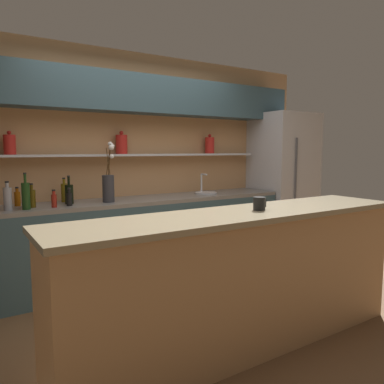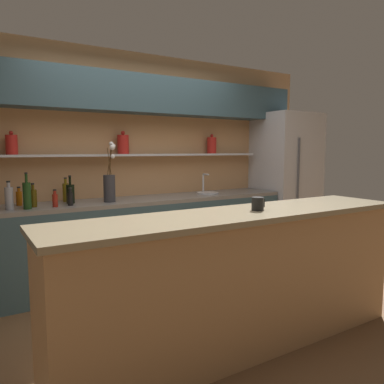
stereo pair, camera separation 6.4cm
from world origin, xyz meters
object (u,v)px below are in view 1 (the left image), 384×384
at_px(bottle_wine_4, 26,195).
at_px(bottle_spirit_5, 8,198).
at_px(bottle_oil_8, 64,192).
at_px(refrigerator, 283,184).
at_px(bottle_sauce_11, 54,200).
at_px(sink_fixture, 206,192).
at_px(bottle_oil_7, 32,198).
at_px(flower_vase, 109,184).
at_px(bottle_sauce_2, 17,198).
at_px(coffee_mug, 259,204).
at_px(bottle_sauce_0, 69,198).
at_px(bottle_wine_6, 69,194).

xyz_separation_m(bottle_wine_4, bottle_spirit_5, (-0.15, 0.03, -0.02)).
bearing_deg(bottle_oil_8, refrigerator, -4.22).
xyz_separation_m(bottle_spirit_5, bottle_sauce_11, (0.39, -0.04, -0.04)).
relative_size(sink_fixture, bottle_oil_7, 1.17).
bearing_deg(flower_vase, bottle_oil_8, 146.65).
xyz_separation_m(flower_vase, bottle_oil_8, (-0.39, 0.26, -0.09)).
bearing_deg(bottle_sauce_2, bottle_oil_8, 6.37).
bearing_deg(coffee_mug, sink_fixture, 67.46).
relative_size(bottle_spirit_5, bottle_oil_7, 1.15).
bearing_deg(bottle_sauce_11, bottle_oil_8, 61.77).
bearing_deg(bottle_oil_8, flower_vase, -33.35).
distance_m(sink_fixture, bottle_oil_8, 1.70).
height_order(bottle_oil_7, bottle_oil_8, bottle_oil_8).
relative_size(bottle_sauce_0, coffee_mug, 1.60).
xyz_separation_m(bottle_oil_8, bottle_sauce_11, (-0.18, -0.33, -0.03)).
relative_size(flower_vase, bottle_oil_8, 2.46).
relative_size(refrigerator, bottle_sauce_2, 10.47).
height_order(sink_fixture, coffee_mug, sink_fixture).
bearing_deg(bottle_sauce_11, refrigerator, 1.96).
height_order(bottle_wine_4, bottle_spirit_5, bottle_wine_4).
xyz_separation_m(refrigerator, bottle_sauce_11, (-3.17, -0.11, 0.01)).
distance_m(bottle_wine_6, bottle_oil_8, 0.16).
xyz_separation_m(bottle_sauce_2, bottle_wine_4, (0.04, -0.27, 0.05)).
bearing_deg(refrigerator, flower_vase, -179.16).
bearing_deg(refrigerator, bottle_wine_4, -178.23).
distance_m(bottle_sauce_2, bottle_wine_6, 0.48).
height_order(bottle_spirit_5, bottle_wine_6, bottle_wine_6).
relative_size(refrigerator, bottle_oil_7, 8.48).
xyz_separation_m(refrigerator, bottle_sauce_0, (-3.02, -0.08, 0.01)).
relative_size(bottle_wine_6, coffee_mug, 2.61).
bearing_deg(bottle_sauce_0, bottle_sauce_11, -169.01).
height_order(bottle_sauce_11, coffee_mug, coffee_mug).
height_order(bottle_wine_6, coffee_mug, bottle_wine_6).
distance_m(bottle_wine_6, bottle_sauce_11, 0.25).
distance_m(bottle_spirit_5, coffee_mug, 2.25).
height_order(refrigerator, bottle_sauce_11, refrigerator).
bearing_deg(flower_vase, bottle_wine_6, 165.67).
distance_m(refrigerator, bottle_oil_7, 3.35).
xyz_separation_m(sink_fixture, coffee_mug, (-0.74, -1.79, 0.12)).
relative_size(refrigerator, flower_vase, 3.11).
bearing_deg(sink_fixture, refrigerator, -2.16).
distance_m(bottle_oil_7, bottle_oil_8, 0.42).
distance_m(refrigerator, coffee_mug, 2.69).
relative_size(bottle_sauce_2, bottle_oil_7, 0.81).
relative_size(bottle_sauce_0, bottle_wine_4, 0.52).
height_order(sink_fixture, bottle_sauce_11, sink_fixture).
relative_size(flower_vase, coffee_mug, 5.73).
bearing_deg(bottle_oil_7, flower_vase, -2.21).
xyz_separation_m(bottle_oil_7, bottle_sauce_11, (0.18, -0.10, -0.02)).
distance_m(bottle_sauce_0, bottle_spirit_5, 0.55).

